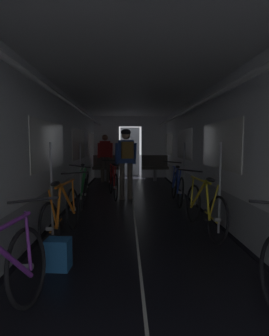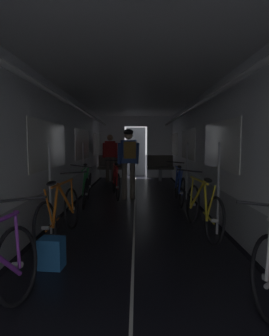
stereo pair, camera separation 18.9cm
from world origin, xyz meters
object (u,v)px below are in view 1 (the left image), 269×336
person_standing_near_bench (105,155)px  person_cyclist_aisle (126,156)px  bench_seat_far_right (155,165)px  bicycle_orange (63,214)px  bicycle_yellow (204,208)px  backpack_on_floor (58,254)px  bicycle_blue (177,187)px  bench_seat_far_left (106,166)px  bicycle_green (85,188)px  bicycle_red_in_aisle (113,182)px

person_standing_near_bench → person_cyclist_aisle: bearing=-76.0°
bench_seat_far_right → person_cyclist_aisle: person_cyclist_aisle is taller
bicycle_orange → person_standing_near_bench: (0.15, 5.88, 0.59)m
bicycle_orange → bicycle_yellow: bearing=9.2°
bicycle_yellow → backpack_on_floor: bicycle_yellow is taller
bench_seat_far_right → person_standing_near_bench: bearing=-168.2°
bench_seat_far_right → bicycle_blue: (0.12, -3.82, -0.19)m
bench_seat_far_left → bicycle_yellow: 6.23m
bicycle_green → bicycle_red_in_aisle: bicycle_green is taller
bicycle_green → person_standing_near_bench: bearing=87.0°
bench_seat_far_left → bicycle_orange: size_ratio=0.58×
backpack_on_floor → person_standing_near_bench: bearing=90.0°
bench_seat_far_right → person_standing_near_bench: person_standing_near_bench is taller
bench_seat_far_right → bicycle_yellow: size_ratio=0.58×
person_standing_near_bench → backpack_on_floor: 6.81m
bicycle_red_in_aisle → person_standing_near_bench: bearing=98.5°
bench_seat_far_left → bicycle_blue: (1.92, -3.82, -0.19)m
bicycle_yellow → bicycle_blue: bicycle_yellow is taller
bench_seat_far_right → bicycle_orange: 6.55m
bicycle_green → backpack_on_floor: 3.21m
bicycle_yellow → bicycle_red_in_aisle: size_ratio=1.01×
bench_seat_far_right → person_cyclist_aisle: bearing=-107.4°
bicycle_red_in_aisle → person_standing_near_bench: person_standing_near_bench is taller
bench_seat_far_right → bicycle_red_in_aisle: bench_seat_far_right is taller
bench_seat_far_left → bicycle_yellow: bench_seat_far_left is taller
bench_seat_far_left → person_cyclist_aisle: size_ratio=0.57×
bench_seat_far_right → bicycle_red_in_aisle: bearing=-114.2°
bicycle_green → backpack_on_floor: size_ratio=4.98×
bicycle_red_in_aisle → bicycle_blue: bearing=-25.4°
bicycle_orange → bicycle_red_in_aisle: (0.55, 3.16, 0.00)m
bicycle_yellow → backpack_on_floor: (-1.95, -1.22, -0.21)m
bicycle_blue → bicycle_green: bearing=-176.8°
bicycle_blue → bicycle_orange: bearing=-130.3°
bench_seat_far_right → bicycle_green: same height
bicycle_blue → bicycle_red_in_aisle: bearing=154.6°
backpack_on_floor → bench_seat_far_right: bearing=75.9°
bicycle_yellow → bicycle_red_in_aisle: (-1.54, 2.82, 0.00)m
bicycle_green → person_cyclist_aisle: size_ratio=0.98×
bicycle_orange → backpack_on_floor: bicycle_orange is taller
bench_seat_far_left → bicycle_red_in_aisle: bench_seat_far_left is taller
bicycle_yellow → bicycle_orange: size_ratio=1.00×
bicycle_red_in_aisle → bicycle_green: bearing=-125.2°
person_cyclist_aisle → backpack_on_floor: size_ratio=5.09×
bicycle_orange → backpack_on_floor: 0.92m
bicycle_yellow → bicycle_orange: bearing=-170.8°
bicycle_yellow → bicycle_orange: bicycle_yellow is taller
backpack_on_floor → bicycle_green: bearing=93.3°
bicycle_blue → bench_seat_far_left: bearing=116.7°
bicycle_yellow → person_standing_near_bench: 5.90m
bench_seat_far_right → bicycle_orange: (-1.94, -6.26, -0.18)m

